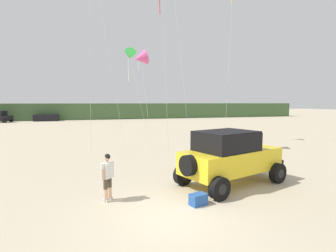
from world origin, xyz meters
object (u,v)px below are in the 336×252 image
object	(u,v)px
jeep	(230,156)
person_watching	(107,175)
distant_sedan	(46,118)
kite_blue_swept	(130,55)
kite_red_delta	(140,58)
cooler_box	(198,199)

from	to	relation	value
jeep	person_watching	distance (m)	5.06
jeep	distant_sedan	world-z (taller)	jeep
jeep	kite_blue_swept	distance (m)	14.29
jeep	person_watching	world-z (taller)	jeep
person_watching	kite_red_delta	distance (m)	12.92
distant_sedan	kite_red_delta	xyz separation A→B (m)	(11.79, -31.93, 6.19)
jeep	cooler_box	world-z (taller)	jeep
person_watching	kite_red_delta	world-z (taller)	kite_red_delta
kite_red_delta	person_watching	bearing A→B (deg)	-106.12
jeep	kite_red_delta	bearing A→B (deg)	99.84
cooler_box	distant_sedan	bearing A→B (deg)	87.60
cooler_box	kite_blue_swept	xyz separation A→B (m)	(-0.18, 14.39, 7.18)
person_watching	distant_sedan	xyz separation A→B (m)	(-8.59, 42.99, -0.34)
jeep	kite_blue_swept	xyz separation A→B (m)	(-2.33, 12.68, 6.17)
person_watching	kite_blue_swept	bearing A→B (deg)	78.40
cooler_box	kite_blue_swept	bearing A→B (deg)	73.77
distant_sedan	kite_red_delta	size ratio (longest dim) A/B	0.56
person_watching	cooler_box	size ratio (longest dim) A/B	2.98
jeep	cooler_box	bearing A→B (deg)	-141.53
kite_blue_swept	kite_red_delta	xyz separation A→B (m)	(0.49, -2.11, -0.57)
distant_sedan	kite_blue_swept	size ratio (longest dim) A/B	0.53
person_watching	kite_red_delta	bearing A→B (deg)	73.88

